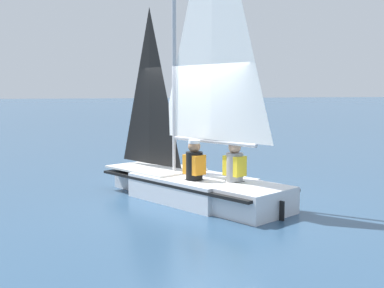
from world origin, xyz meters
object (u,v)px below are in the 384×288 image
at_px(sailor_crew, 235,171).
at_px(sailor_helm, 194,170).
at_px(sailboat_main, 193,155).
at_px(buoy_marker, 143,136).

bearing_deg(sailor_crew, sailor_helm, 34.73).
relative_size(sailboat_main, sailor_helm, 4.99).
distance_m(sailboat_main, sailor_helm, 0.43).
distance_m(sailboat_main, buoy_marker, 10.95).
relative_size(sailboat_main, sailor_crew, 4.99).
height_order(sailboat_main, sailor_crew, sailboat_main).
relative_size(sailboat_main, buoy_marker, 5.28).
xyz_separation_m(sailboat_main, sailor_helm, (0.11, 0.36, -0.21)).
xyz_separation_m(sailor_helm, sailor_crew, (-0.62, 0.37, 0.00)).
bearing_deg(sailor_helm, sailboat_main, -41.30).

